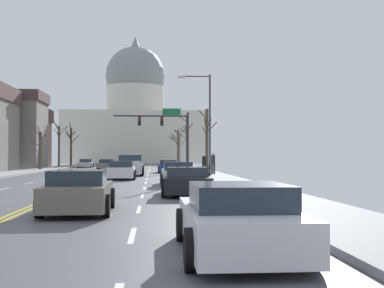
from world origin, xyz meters
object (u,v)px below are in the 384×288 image
sedan_near_00 (168,167)px  pedestrian_00 (204,164)px  signal_gantry (166,126)px  sedan_near_03 (178,174)px  sedan_near_04 (187,182)px  street_lamp_right (205,115)px  pedestrian_01 (213,162)px  sedan_near_02 (122,171)px  sedan_near_06 (237,220)px  sedan_near_05 (78,192)px  sedan_oncoming_01 (86,163)px  bicycle_parked (208,171)px  sedan_oncoming_00 (106,164)px  pickup_truck_near_01 (130,166)px

sedan_near_00 → pedestrian_00: pedestrian_00 is taller
signal_gantry → pedestrian_00: 17.62m
sedan_near_03 → sedan_near_04: sedan_near_03 is taller
street_lamp_right → pedestrian_01: bearing=74.9°
sedan_near_02 → sedan_near_06: (3.62, -27.66, -0.03)m
sedan_near_06 → pedestrian_00: 28.32m
sedan_near_05 → sedan_oncoming_01: (-7.04, 56.76, -0.04)m
sedan_near_03 → bicycle_parked: (2.77, 9.51, -0.13)m
street_lamp_right → sedan_near_04: size_ratio=1.60×
sedan_oncoming_01 → bicycle_parked: 35.95m
sedan_near_05 → pedestrian_00: pedestrian_00 is taller
sedan_oncoming_00 → pedestrian_01: 24.18m
sedan_near_00 → sedan_near_04: bearing=-90.1°
sedan_near_00 → sedan_near_05: size_ratio=1.02×
street_lamp_right → sedan_near_02: (-6.11, -2.07, -4.08)m
sedan_near_03 → sedan_near_05: bearing=-104.5°
street_lamp_right → sedan_near_06: 30.11m
pickup_truck_near_01 → sedan_near_06: (3.33, -34.41, -0.18)m
sedan_near_04 → sedan_near_05: (-3.62, -6.49, 0.03)m
pickup_truck_near_01 → sedan_near_02: bearing=-92.5°
pedestrian_01 → sedan_near_02: bearing=-140.5°
sedan_near_00 → sedan_near_04: size_ratio=0.91×
sedan_near_05 → sedan_near_03: bearing=75.5°
sedan_near_00 → bicycle_parked: size_ratio=2.44×
sedan_oncoming_00 → pedestrian_01: (10.64, -21.71, 0.56)m
pickup_truck_near_01 → sedan_near_06: size_ratio=1.24×
sedan_near_05 → bicycle_parked: (6.35, 23.39, -0.11)m
signal_gantry → sedan_near_00: bearing=-89.1°
signal_gantry → pedestrian_00: size_ratio=4.74×
signal_gantry → sedan_oncoming_00: 12.89m
signal_gantry → pickup_truck_near_01: signal_gantry is taller
pedestrian_00 → pedestrian_01: size_ratio=0.95×
sedan_near_00 → pickup_truck_near_01: size_ratio=0.80×
street_lamp_right → pedestrian_00: size_ratio=4.56×
sedan_near_02 → bicycle_parked: size_ratio=2.60×
sedan_near_06 → bicycle_parked: bearing=84.8°
sedan_near_00 → pedestrian_00: (2.23, -13.35, 0.49)m
street_lamp_right → pedestrian_00: street_lamp_right is taller
sedan_near_04 → pedestrian_00: (2.26, 15.13, 0.50)m
sedan_near_02 → sedan_near_04: (3.62, -14.55, -0.04)m
sedan_near_00 → sedan_near_06: size_ratio=0.99×
sedan_near_06 → sedan_near_05: bearing=118.7°
sedan_oncoming_00 → pedestrian_00: pedestrian_00 is taller
street_lamp_right → pedestrian_01: size_ratio=4.33×
sedan_near_00 → sedan_near_06: sedan_near_00 is taller
sedan_near_06 → sedan_oncoming_01: 64.26m
pedestrian_00 → sedan_oncoming_01: bearing=110.2°
sedan_near_02 → sedan_near_06: 27.89m
sedan_near_06 → sedan_oncoming_01: sedan_near_06 is taller
pickup_truck_near_01 → sedan_near_02: size_ratio=1.18×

